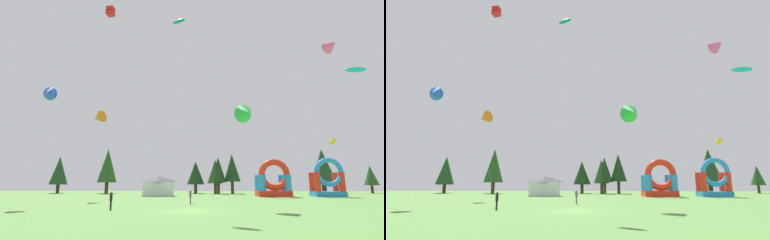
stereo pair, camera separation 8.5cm
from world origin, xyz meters
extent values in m
plane|color=#5B8C42|center=(0.00, 0.00, 0.00)|extent=(120.00, 120.00, 0.00)
cube|color=red|center=(-8.01, -0.86, 19.51)|extent=(0.81, 0.81, 0.40)
cube|color=red|center=(-8.01, -0.86, 19.99)|extent=(0.81, 0.81, 0.40)
cylinder|color=silver|center=(-4.17, -1.28, 9.87)|extent=(7.70, 0.86, 19.75)
pyramid|color=yellow|center=(19.94, 15.36, 8.31)|extent=(0.75, 0.79, 0.84)
cylinder|color=yellow|center=(19.98, 15.40, 7.74)|extent=(0.04, 0.04, 1.12)
cylinder|color=silver|center=(20.02, 16.12, 4.15)|extent=(0.08, 1.44, 8.30)
ellipsoid|color=#0C7F7A|center=(-1.52, 5.36, 22.08)|extent=(2.02, 1.88, 0.72)
cylinder|color=silver|center=(-3.32, 6.84, 11.04)|extent=(3.62, 2.98, 22.08)
ellipsoid|color=#19B7CC|center=(17.52, 2.20, 14.15)|extent=(2.17, 1.51, 0.88)
cone|color=blue|center=(-18.35, 7.47, 13.68)|extent=(2.06, 2.18, 2.01)
cylinder|color=silver|center=(-19.87, 7.16, 6.84)|extent=(3.05, 0.64, 13.68)
cylinder|color=silver|center=(-10.92, -4.90, 10.37)|extent=(0.58, 3.42, 20.74)
cone|color=green|center=(6.03, 3.68, 9.92)|extent=(2.40, 2.45, 2.23)
cylinder|color=silver|center=(4.26, 3.28, 4.96)|extent=(3.55, 0.81, 9.93)
cone|color=orange|center=(-15.93, 18.98, 12.91)|extent=(2.79, 2.73, 2.26)
cylinder|color=silver|center=(-15.34, 20.06, 6.45)|extent=(1.19, 2.18, 12.91)
cone|color=#EA599E|center=(20.01, 12.77, 22.05)|extent=(2.45, 2.45, 2.08)
cylinder|color=silver|center=(15.53, 11.09, 11.03)|extent=(8.99, 3.38, 22.06)
cylinder|color=#724C8C|center=(-0.20, 8.54, 0.42)|extent=(0.15, 0.15, 0.84)
cylinder|color=#724C8C|center=(-0.24, 8.38, 0.42)|extent=(0.15, 0.15, 0.84)
cylinder|color=#724C8C|center=(-0.22, 8.46, 1.18)|extent=(0.36, 0.36, 0.67)
sphere|color=beige|center=(-0.22, 8.46, 1.63)|extent=(0.23, 0.23, 0.23)
cylinder|color=black|center=(-7.55, 1.10, 0.40)|extent=(0.16, 0.16, 0.80)
cylinder|color=black|center=(-7.44, 0.98, 0.40)|extent=(0.16, 0.16, 0.80)
cylinder|color=black|center=(-7.49, 1.04, 1.11)|extent=(0.40, 0.40, 0.63)
sphere|color=brown|center=(-7.49, 1.04, 1.54)|extent=(0.22, 0.22, 0.22)
cube|color=#268CD8|center=(23.61, 28.11, 0.44)|extent=(5.33, 3.83, 0.88)
cylinder|color=red|center=(21.48, 26.74, 2.58)|extent=(1.07, 1.07, 3.42)
cylinder|color=red|center=(25.74, 26.74, 2.58)|extent=(1.07, 1.07, 3.42)
cylinder|color=red|center=(21.48, 29.49, 2.58)|extent=(1.07, 1.07, 3.42)
cylinder|color=red|center=(25.74, 29.49, 2.58)|extent=(1.07, 1.07, 3.42)
torus|color=#268CD8|center=(23.61, 26.74, 4.29)|extent=(5.12, 0.86, 5.12)
cube|color=red|center=(13.94, 28.51, 0.52)|extent=(5.88, 4.99, 1.04)
cylinder|color=#268CD8|center=(11.69, 26.72, 2.44)|extent=(1.40, 1.40, 2.82)
cylinder|color=#268CD8|center=(16.18, 26.72, 2.44)|extent=(1.40, 1.40, 2.82)
cylinder|color=#268CD8|center=(11.69, 30.31, 2.44)|extent=(1.40, 1.40, 2.82)
cylinder|color=#268CD8|center=(16.18, 30.31, 2.44)|extent=(1.40, 1.40, 2.82)
torus|color=red|center=(13.94, 26.72, 3.85)|extent=(5.60, 1.12, 5.60)
cube|color=silver|center=(-7.21, 28.61, 1.29)|extent=(5.36, 3.70, 2.58)
pyramid|color=#3F3F47|center=(-7.21, 28.61, 3.13)|extent=(5.36, 3.70, 1.10)
cylinder|color=#4C331E|center=(-33.35, 42.49, 0.99)|extent=(0.76, 0.76, 1.99)
cone|color=#1E4221|center=(-33.35, 42.49, 5.28)|extent=(4.21, 4.21, 6.59)
cylinder|color=#4C331E|center=(-21.34, 41.48, 1.23)|extent=(0.80, 0.80, 2.47)
cone|color=#234C1E|center=(-21.34, 41.48, 6.35)|extent=(4.46, 4.46, 7.77)
cylinder|color=#4C331E|center=(-0.68, 41.91, 1.01)|extent=(0.73, 0.73, 2.02)
cone|color=#193819|center=(-0.68, 41.91, 4.63)|extent=(4.06, 4.06, 5.23)
cylinder|color=#4C331E|center=(3.80, 40.54, 1.13)|extent=(0.65, 0.65, 2.27)
cone|color=#234C1E|center=(3.80, 40.54, 4.91)|extent=(3.61, 3.61, 5.29)
cylinder|color=#4C331E|center=(4.50, 40.37, 1.25)|extent=(0.64, 0.64, 2.50)
cone|color=#193819|center=(4.50, 40.37, 5.28)|extent=(3.56, 3.56, 5.56)
cylinder|color=#4C331E|center=(7.66, 40.91, 1.33)|extent=(0.68, 0.68, 2.66)
cone|color=#193819|center=(7.66, 40.91, 5.79)|extent=(3.77, 3.77, 6.26)
cylinder|color=#4C331E|center=(29.04, 43.65, 1.21)|extent=(1.03, 1.03, 2.42)
cone|color=#1E4221|center=(29.04, 43.65, 6.30)|extent=(5.73, 5.73, 7.76)
cylinder|color=#4C331E|center=(40.58, 45.06, 0.92)|extent=(0.59, 0.59, 1.83)
cone|color=#234C1E|center=(40.58, 45.06, 4.08)|extent=(3.29, 3.29, 4.49)
camera|label=1|loc=(1.59, -28.08, 2.58)|focal=27.83mm
camera|label=2|loc=(1.68, -28.07, 2.58)|focal=27.83mm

